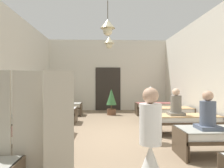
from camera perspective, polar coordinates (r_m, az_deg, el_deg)
The scene contains 15 objects.
ground_plane at distance 6.40m, azimuth 0.09°, elevation -14.01°, with size 7.19×11.89×0.10m, color #8C755B.
room_shell at distance 7.59m, azimuth -0.37°, elevation 3.73°, with size 6.99×11.49×3.96m.
bed_left_row_1 at distance 4.85m, azimuth -27.04°, elevation -12.75°, with size 1.90×0.84×0.57m.
bed_right_row_1 at distance 5.09m, azimuth 27.89°, elevation -12.12°, with size 1.90×0.84×0.57m.
bed_left_row_2 at distance 6.59m, azimuth -20.05°, elevation -9.26°, with size 1.90×0.84×0.57m.
bed_right_row_2 at distance 6.77m, azimuth 19.66°, elevation -9.00°, with size 1.90×0.84×0.57m.
bed_left_row_3 at distance 8.40m, azimuth -16.09°, elevation -7.19°, with size 1.90×0.84×0.57m.
bed_right_row_3 at distance 8.55m, azimuth 14.83°, elevation -7.06°, with size 1.90×0.84×0.57m.
bed_left_row_4 at distance 10.25m, azimuth -13.56°, elevation -5.84°, with size 1.90×0.84×0.57m.
bed_right_row_4 at distance 10.36m, azimuth 11.71°, elevation -5.76°, with size 1.90×0.84×0.57m.
nurse_near_aisle at distance 3.05m, azimuth 10.39°, elevation -18.88°, with size 0.52×0.52×1.49m.
patient_seated_primary at distance 6.55m, azimuth 16.97°, elevation -5.52°, with size 0.44×0.44×0.80m.
patient_seated_secondary at distance 4.81m, azimuth 24.57°, elevation -7.64°, with size 0.44×0.44×0.80m.
potted_plant at distance 10.08m, azimuth -0.16°, elevation -4.42°, with size 0.48×0.48×1.25m.
privacy_screen at distance 3.14m, azimuth -21.85°, elevation -12.23°, with size 1.24×0.23×1.70m.
Camera 1 is at (-0.27, -6.20, 1.53)m, focal length 33.67 mm.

